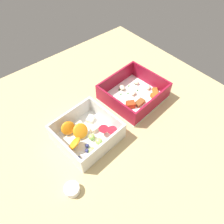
# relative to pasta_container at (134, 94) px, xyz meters

# --- Properties ---
(table_surface) EXTENTS (0.80, 0.80, 0.02)m
(table_surface) POSITION_rel_pasta_container_xyz_m (0.11, 0.01, -0.03)
(table_surface) COLOR tan
(table_surface) RESTS_ON ground
(pasta_container) EXTENTS (0.19, 0.18, 0.06)m
(pasta_container) POSITION_rel_pasta_container_xyz_m (0.00, 0.00, 0.00)
(pasta_container) COLOR white
(pasta_container) RESTS_ON table_surface
(fruit_bowl) EXTENTS (0.17, 0.16, 0.06)m
(fruit_bowl) POSITION_rel_pasta_container_xyz_m (0.21, 0.03, 0.00)
(fruit_bowl) COLOR white
(fruit_bowl) RESTS_ON table_surface
(paper_cup_liner) EXTENTS (0.04, 0.04, 0.02)m
(paper_cup_liner) POSITION_rel_pasta_container_xyz_m (0.33, 0.13, -0.01)
(paper_cup_liner) COLOR white
(paper_cup_liner) RESTS_ON table_surface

